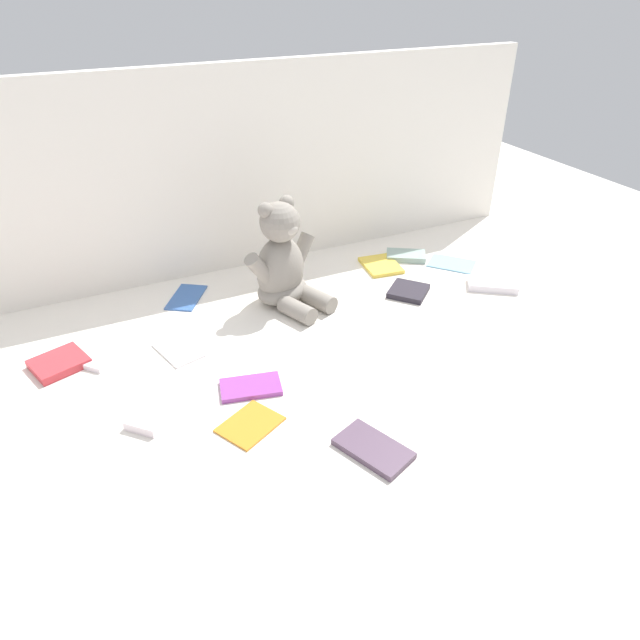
% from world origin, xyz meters
% --- Properties ---
extents(ground_plane, '(3.20, 3.20, 0.00)m').
position_xyz_m(ground_plane, '(0.00, 0.00, 0.00)').
color(ground_plane, silver).
extents(backdrop_drape, '(1.82, 0.03, 0.55)m').
position_xyz_m(backdrop_drape, '(0.00, 0.43, 0.28)').
color(backdrop_drape, white).
rests_on(backdrop_drape, ground_plane).
extents(teddy_bear, '(0.23, 0.23, 0.28)m').
position_xyz_m(teddy_bear, '(0.03, 0.17, 0.10)').
color(teddy_bear, gray).
rests_on(teddy_bear, ground_plane).
extents(book_case_0, '(0.14, 0.14, 0.01)m').
position_xyz_m(book_case_0, '(-0.42, 0.12, 0.01)').
color(book_case_0, white).
rests_on(book_case_0, ground_plane).
extents(book_case_1, '(0.10, 0.13, 0.01)m').
position_xyz_m(book_case_1, '(-0.27, 0.06, 0.00)').
color(book_case_1, white).
rests_on(book_case_1, ground_plane).
extents(book_case_2, '(0.14, 0.13, 0.02)m').
position_xyz_m(book_case_2, '(0.57, -0.01, 0.01)').
color(book_case_2, white).
rests_on(book_case_2, ground_plane).
extents(book_case_3, '(0.14, 0.15, 0.01)m').
position_xyz_m(book_case_3, '(-0.20, 0.30, 0.00)').
color(book_case_3, '#365FA7').
rests_on(book_case_3, ground_plane).
extents(book_case_4, '(0.13, 0.12, 0.02)m').
position_xyz_m(book_case_4, '(0.46, 0.25, 0.01)').
color(book_case_4, '#8AA49B').
rests_on(book_case_4, ground_plane).
extents(book_case_5, '(0.14, 0.13, 0.01)m').
position_xyz_m(book_case_5, '(-0.21, -0.24, 0.00)').
color(book_case_5, orange).
rests_on(book_case_5, ground_plane).
extents(book_case_6, '(0.13, 0.13, 0.02)m').
position_xyz_m(book_case_6, '(-0.52, 0.12, 0.01)').
color(book_case_6, '#C8343B').
rests_on(book_case_6, ground_plane).
extents(book_case_7, '(0.11, 0.13, 0.01)m').
position_xyz_m(book_case_7, '(0.36, 0.23, 0.01)').
color(book_case_7, yellow).
rests_on(book_case_7, ground_plane).
extents(book_case_8, '(0.12, 0.16, 0.01)m').
position_xyz_m(book_case_8, '(-0.03, -0.40, 0.01)').
color(book_case_8, '#554155').
rests_on(book_case_8, ground_plane).
extents(book_case_9, '(0.14, 0.10, 0.01)m').
position_xyz_m(book_case_9, '(-0.17, -0.14, 0.01)').
color(book_case_9, purple).
rests_on(book_case_9, ground_plane).
extents(book_case_10, '(0.14, 0.14, 0.02)m').
position_xyz_m(book_case_10, '(0.35, 0.06, 0.01)').
color(book_case_10, '#27222C').
rests_on(book_case_10, ground_plane).
extents(book_case_11, '(0.15, 0.16, 0.01)m').
position_xyz_m(book_case_11, '(0.56, 0.16, 0.00)').
color(book_case_11, '#7FB6D6').
rests_on(book_case_11, ground_plane).
extents(book_case_12, '(0.12, 0.12, 0.02)m').
position_xyz_m(book_case_12, '(-0.37, -0.14, 0.01)').
color(book_case_12, white).
rests_on(book_case_12, ground_plane).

